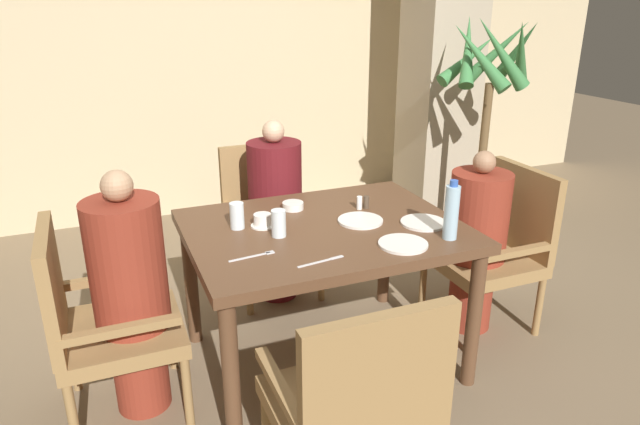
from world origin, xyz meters
name	(u,v)px	position (x,y,z in m)	size (l,w,h in m)	color
ground_plane	(324,359)	(0.00, 0.00, 0.00)	(16.00, 16.00, 0.00)	#7A664C
wall_back	(207,46)	(0.00, 2.49, 1.40)	(8.00, 0.06, 2.80)	#C6B289
pillar_stone	(442,54)	(1.69, 1.63, 1.35)	(0.50, 0.50, 2.70)	tan
dining_table	(324,243)	(0.00, 0.00, 0.66)	(1.28, 1.00, 0.75)	brown
chair_left_side	(98,319)	(-1.04, 0.00, 0.48)	(0.52, 0.52, 0.91)	olive
diner_in_left_chair	(131,293)	(-0.90, 0.00, 0.58)	(0.32, 0.32, 1.13)	maroon
chair_far_side	(269,216)	(0.00, 0.90, 0.48)	(0.52, 0.52, 0.91)	olive
diner_in_far_chair	(276,210)	(0.00, 0.76, 0.57)	(0.32, 0.32, 1.12)	#5B1419
chair_right_side	(497,244)	(1.04, 0.00, 0.48)	(0.52, 0.52, 0.91)	olive
diner_in_right_chair	(476,240)	(0.90, 0.00, 0.53)	(0.32, 0.32, 1.03)	maroon
chair_near_corner	(356,403)	(-0.26, -0.90, 0.48)	(0.52, 0.52, 0.91)	olive
potted_palm	(483,149)	(1.59, 0.88, 0.76)	(0.64, 0.63, 1.68)	brown
plate_main_left	(360,221)	(0.18, -0.02, 0.76)	(0.22, 0.22, 0.01)	white
plate_main_right	(403,244)	(0.23, -0.34, 0.76)	(0.22, 0.22, 0.01)	white
plate_dessert_center	(423,223)	(0.45, -0.16, 0.76)	(0.22, 0.22, 0.01)	white
teacup_with_saucer	(263,221)	(-0.27, 0.10, 0.78)	(0.11, 0.11, 0.06)	white
bowl_small	(293,206)	(-0.06, 0.27, 0.77)	(0.11, 0.11, 0.04)	white
water_bottle	(451,212)	(0.47, -0.35, 0.88)	(0.06, 0.06, 0.27)	#A3C6DB
glass_tall_near	(237,216)	(-0.39, 0.13, 0.82)	(0.07, 0.07, 0.12)	silver
glass_tall_mid	(279,223)	(-0.24, -0.04, 0.82)	(0.07, 0.07, 0.12)	silver
salt_shaker	(359,203)	(0.25, 0.14, 0.79)	(0.03, 0.03, 0.07)	white
pepper_shaker	(366,202)	(0.29, 0.14, 0.79)	(0.03, 0.03, 0.07)	#4C3D2D
fork_beside_plate	(257,255)	(-0.39, -0.21, 0.76)	(0.20, 0.04, 0.00)	silver
knife_beside_plate	(323,261)	(-0.15, -0.36, 0.76)	(0.21, 0.04, 0.00)	silver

